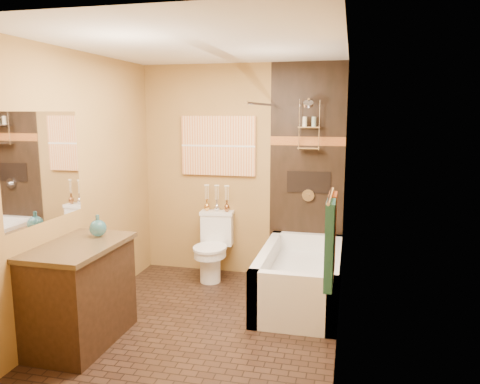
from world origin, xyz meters
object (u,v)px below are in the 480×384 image
(bathtub, at_px, (300,281))
(vanity, at_px, (80,293))
(toilet, at_px, (213,246))
(sunset_painting, at_px, (218,146))

(bathtub, distance_m, vanity, 2.16)
(bathtub, bearing_deg, vanity, -143.39)
(toilet, bearing_deg, bathtub, -28.29)
(vanity, bearing_deg, sunset_painting, 72.68)
(sunset_painting, bearing_deg, toilet, -90.00)
(vanity, bearing_deg, bathtub, 37.28)
(sunset_painting, bearing_deg, vanity, -107.98)
(toilet, relative_size, vanity, 0.79)
(sunset_painting, relative_size, toilet, 1.16)
(toilet, bearing_deg, sunset_painting, 85.17)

